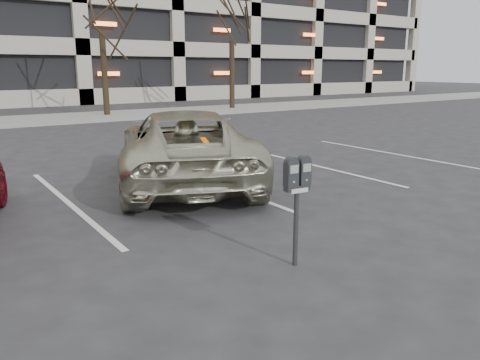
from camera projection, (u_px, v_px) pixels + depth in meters
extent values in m
plane|color=#28282B|center=(210.00, 224.00, 6.80)|extent=(140.00, 140.00, 0.00)
cube|color=gray|center=(14.00, 121.00, 19.61)|extent=(80.00, 4.00, 0.12)
cube|color=silver|center=(68.00, 203.00, 7.87)|extent=(0.10, 5.20, 0.00)
cube|color=silver|center=(211.00, 181.00, 9.41)|extent=(0.10, 5.20, 0.00)
cube|color=silver|center=(313.00, 165.00, 10.95)|extent=(0.10, 5.20, 0.00)
cube|color=silver|center=(391.00, 153.00, 12.49)|extent=(0.10, 5.20, 0.00)
cylinder|color=black|center=(105.00, 76.00, 21.38)|extent=(0.28, 0.28, 3.78)
cylinder|color=black|center=(232.00, 76.00, 25.26)|extent=(0.28, 0.28, 3.63)
cylinder|color=black|center=(296.00, 228.00, 5.29)|extent=(0.06, 0.06, 0.90)
cube|color=black|center=(297.00, 188.00, 5.18)|extent=(0.31, 0.13, 0.06)
cube|color=silver|center=(300.00, 191.00, 5.14)|extent=(0.22, 0.03, 0.05)
cube|color=gray|center=(295.00, 169.00, 5.04)|extent=(0.11, 0.02, 0.09)
cube|color=gray|center=(307.00, 168.00, 5.12)|extent=(0.11, 0.02, 0.09)
imported|color=#BCB9A0|center=(185.00, 146.00, 9.18)|extent=(4.18, 5.69, 1.44)
cube|color=orange|center=(190.00, 114.00, 8.09)|extent=(0.10, 0.20, 0.01)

